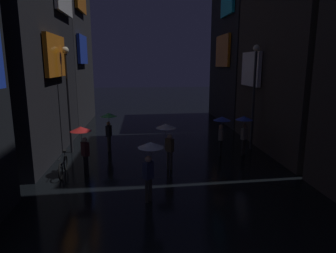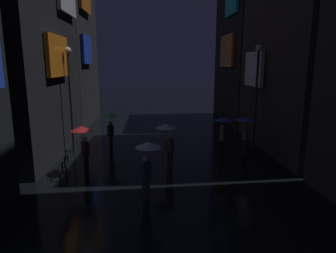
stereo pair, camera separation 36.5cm
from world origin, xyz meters
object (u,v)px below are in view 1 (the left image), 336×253
pedestrian_midstreet_centre_clear (150,155)px  pedestrian_near_crossing_clear (167,134)px  pedestrian_foreground_right_red (82,137)px  pedestrian_foreground_left_green (109,121)px  streetlamp_right_far (254,86)px  bicycle_parked_at_storefront (63,166)px  streetlamp_left_far (68,88)px  pedestrian_far_right_blue (222,125)px  pedestrian_midstreet_left_blue (244,124)px

pedestrian_midstreet_centre_clear → pedestrian_near_crossing_clear: same height
pedestrian_foreground_right_red → pedestrian_midstreet_centre_clear: size_ratio=1.00×
pedestrian_foreground_left_green → pedestrian_near_crossing_clear: (2.93, -3.25, 0.00)m
pedestrian_near_crossing_clear → streetlamp_right_far: size_ratio=0.37×
pedestrian_foreground_left_green → bicycle_parked_at_storefront: 4.17m
bicycle_parked_at_storefront → streetlamp_left_far: 4.68m
pedestrian_far_right_blue → streetlamp_left_far: streetlamp_left_far is taller
pedestrian_midstreet_centre_clear → pedestrian_near_crossing_clear: size_ratio=1.00×
pedestrian_midstreet_centre_clear → streetlamp_right_far: bearing=45.7°
pedestrian_foreground_right_red → pedestrian_midstreet_left_blue: bearing=14.5°
pedestrian_midstreet_left_blue → pedestrian_far_right_blue: (-1.20, -0.04, 0.00)m
pedestrian_foreground_left_green → pedestrian_midstreet_centre_clear: 6.75m
pedestrian_far_right_blue → streetlamp_right_far: 3.07m
pedestrian_foreground_right_red → pedestrian_far_right_blue: (6.65, 2.00, 0.00)m
pedestrian_foreground_right_red → pedestrian_near_crossing_clear: size_ratio=1.00×
pedestrian_foreground_right_red → streetlamp_right_far: 9.49m
streetlamp_left_far → streetlamp_right_far: streetlamp_right_far is taller
pedestrian_midstreet_left_blue → pedestrian_far_right_blue: bearing=-178.2°
pedestrian_foreground_left_green → pedestrian_near_crossing_clear: same height
bicycle_parked_at_storefront → streetlamp_right_far: bearing=18.6°
pedestrian_foreground_left_green → pedestrian_far_right_blue: bearing=-15.0°
pedestrian_midstreet_left_blue → bicycle_parked_at_storefront: (-8.72, -2.07, -1.28)m
pedestrian_foreground_left_green → streetlamp_left_far: 2.74m
pedestrian_foreground_left_green → streetlamp_right_far: streetlamp_right_far is taller
pedestrian_far_right_blue → pedestrian_midstreet_centre_clear: (-3.83, -4.85, 0.00)m
pedestrian_far_right_blue → bicycle_parked_at_storefront: 7.90m
pedestrian_near_crossing_clear → streetlamp_right_far: (5.04, 2.88, 1.91)m
pedestrian_midstreet_left_blue → streetlamp_left_far: 9.41m
pedestrian_midstreet_left_blue → pedestrian_far_right_blue: same height
pedestrian_midstreet_centre_clear → pedestrian_foreground_left_green: bearing=107.7°
pedestrian_midstreet_left_blue → pedestrian_foreground_left_green: size_ratio=1.00×
pedestrian_midstreet_left_blue → streetlamp_right_far: (0.88, 1.17, 1.91)m
pedestrian_foreground_right_red → pedestrian_near_crossing_clear: same height
pedestrian_midstreet_left_blue → pedestrian_far_right_blue: 1.20m
pedestrian_midstreet_centre_clear → streetlamp_right_far: (5.91, 6.05, 1.91)m
bicycle_parked_at_storefront → streetlamp_left_far: bearing=96.5°
pedestrian_foreground_left_green → pedestrian_far_right_blue: same height
pedestrian_foreground_right_red → pedestrian_midstreet_left_blue: (7.85, 2.03, 0.00)m
pedestrian_near_crossing_clear → bicycle_parked_at_storefront: size_ratio=1.16×
pedestrian_midstreet_left_blue → streetlamp_left_far: bearing=171.2°
pedestrian_far_right_blue → pedestrian_near_crossing_clear: same height
pedestrian_foreground_right_red → bicycle_parked_at_storefront: 1.55m
pedestrian_midstreet_centre_clear → streetlamp_left_far: (-4.09, 6.29, 1.83)m
pedestrian_midstreet_centre_clear → pedestrian_near_crossing_clear: bearing=74.6°
streetlamp_left_far → streetlamp_right_far: bearing=-1.4°
pedestrian_midstreet_left_blue → pedestrian_midstreet_centre_clear: bearing=-135.9°
pedestrian_midstreet_left_blue → pedestrian_midstreet_centre_clear: (-5.03, -4.88, 0.00)m
bicycle_parked_at_storefront → streetlamp_right_far: (9.60, 3.24, 3.19)m
pedestrian_midstreet_centre_clear → bicycle_parked_at_storefront: bearing=142.7°
pedestrian_far_right_blue → pedestrian_midstreet_centre_clear: same height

